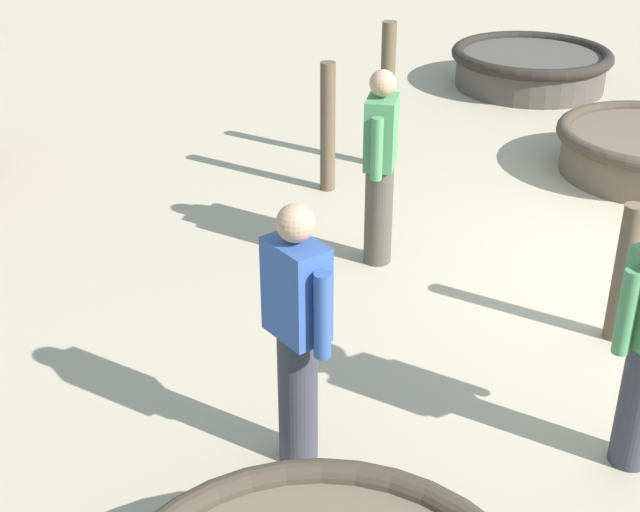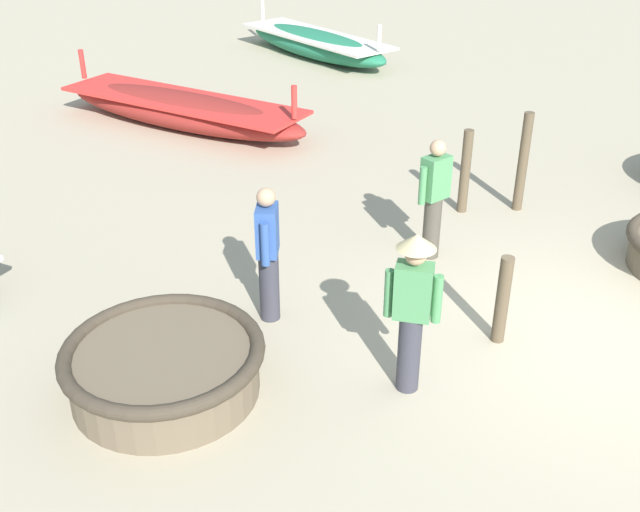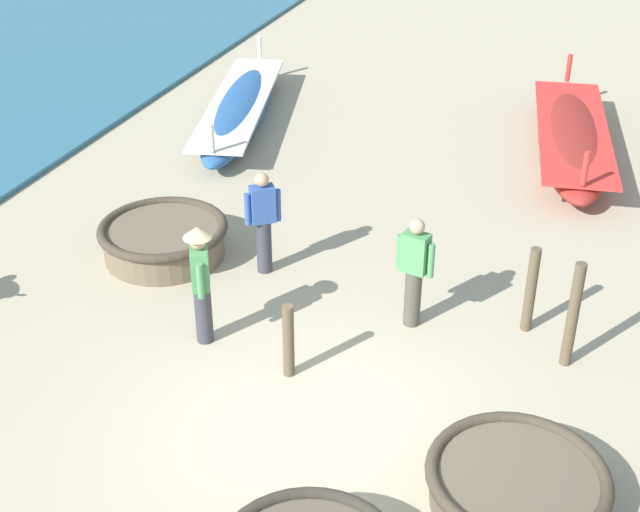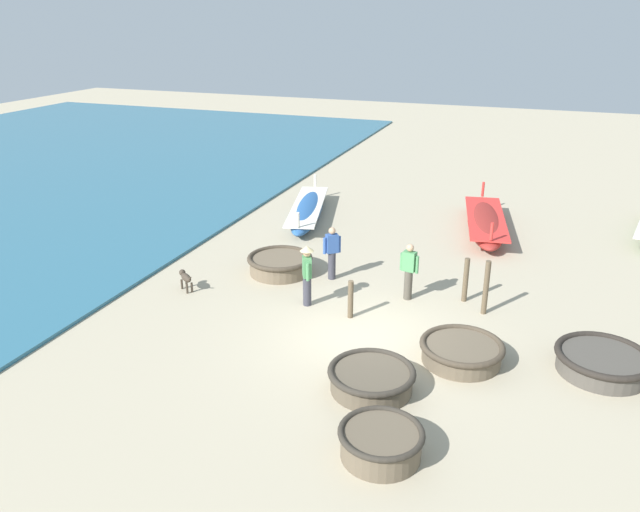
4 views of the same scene
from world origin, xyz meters
The scene contains 15 objects.
ground_plane centered at (0.00, 0.00, 0.00)m, with size 80.00×80.00×0.00m, color tan.
coracle_upturned centered at (-3.49, 2.91, 0.30)m, with size 1.93×1.93×0.54m.
coracle_nearest centered at (5.21, 0.31, 0.27)m, with size 2.01×2.01×0.49m.
coracle_center centered at (1.47, -3.98, 0.30)m, with size 1.52×1.52×0.55m.
coracle_tilted centered at (0.75, -2.06, 0.27)m, with size 1.81×1.81×0.50m.
coracle_weathered centered at (2.31, -0.29, 0.26)m, with size 1.87×1.87×0.47m.
long_boat_white_hull centered at (-4.66, 8.14, 0.30)m, with size 2.40×5.69×1.01m.
long_boat_blue_hull centered at (1.78, 8.83, 0.33)m, with size 2.11×5.54×1.14m.
fisherman_by_coracle centered at (-1.94, 1.18, 0.96)m, with size 0.36×0.48×1.67m.
fisherman_hauling centered at (0.47, 2.48, 0.84)m, with size 0.52×0.28×1.57m.
fisherman_standing_left centered at (-1.91, 3.04, 0.84)m, with size 0.44×0.38×1.57m.
dog centered at (-5.44, 0.88, 0.37)m, with size 0.59×0.46×0.55m.
mooring_post_inland centered at (-0.65, 0.90, 0.50)m, with size 0.14×0.14×1.00m, color brown.
mooring_post_mid_beach centered at (2.50, 2.30, 0.72)m, with size 0.14×0.14×1.45m, color brown.
mooring_post_shoreline centered at (1.92, 2.88, 0.61)m, with size 0.14×0.14×1.22m, color brown.
Camera 4 is at (3.56, -12.65, 7.27)m, focal length 35.00 mm.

